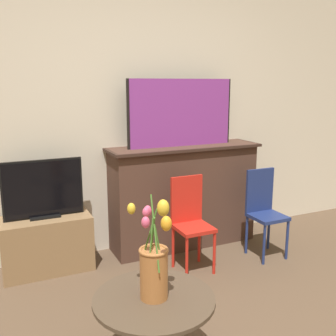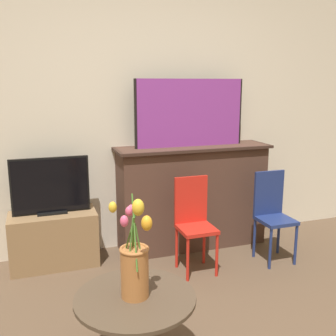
# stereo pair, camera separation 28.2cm
# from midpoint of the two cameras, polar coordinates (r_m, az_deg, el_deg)

# --- Properties ---
(wall_back) EXTENTS (8.00, 0.06, 2.70)m
(wall_back) POSITION_cam_midpoint_polar(r_m,az_deg,el_deg) (3.55, -3.30, 9.60)
(wall_back) COLOR beige
(wall_back) RESTS_ON ground
(fireplace_mantel) EXTENTS (1.43, 0.40, 0.95)m
(fireplace_mantel) POSITION_cam_midpoint_polar(r_m,az_deg,el_deg) (3.68, 5.74, -3.96)
(fireplace_mantel) COLOR #4C3328
(fireplace_mantel) RESTS_ON ground
(painting) EXTENTS (1.02, 0.03, 0.60)m
(painting) POSITION_cam_midpoint_polar(r_m,az_deg,el_deg) (3.54, 5.54, 7.95)
(painting) COLOR black
(painting) RESTS_ON fireplace_mantel
(tv_stand) EXTENTS (0.71, 0.35, 0.46)m
(tv_stand) POSITION_cam_midpoint_polar(r_m,az_deg,el_deg) (3.45, -13.97, -10.01)
(tv_stand) COLOR olive
(tv_stand) RESTS_ON ground
(tv_monitor) EXTENTS (0.62, 0.12, 0.47)m
(tv_monitor) POSITION_cam_midpoint_polar(r_m,az_deg,el_deg) (3.31, -14.38, -2.66)
(tv_monitor) COLOR black
(tv_monitor) RESTS_ON tv_stand
(chair_red) EXTENTS (0.28, 0.28, 0.77)m
(chair_red) POSITION_cam_midpoint_polar(r_m,az_deg,el_deg) (3.22, 6.32, -7.36)
(chair_red) COLOR red
(chair_red) RESTS_ON ground
(chair_blue) EXTENTS (0.28, 0.28, 0.77)m
(chair_blue) POSITION_cam_midpoint_polar(r_m,az_deg,el_deg) (3.55, 17.15, -5.97)
(chair_blue) COLOR navy
(chair_blue) RESTS_ON ground
(side_table) EXTENTS (0.62, 0.62, 0.45)m
(side_table) POSITION_cam_midpoint_polar(r_m,az_deg,el_deg) (2.18, -0.76, -21.66)
(side_table) COLOR #4C3D2D
(side_table) RESTS_ON ground
(vase_tulips) EXTENTS (0.20, 0.31, 0.56)m
(vase_tulips) POSITION_cam_midpoint_polar(r_m,az_deg,el_deg) (2.01, -0.77, -13.80)
(vase_tulips) COLOR #AD6B38
(vase_tulips) RESTS_ON side_table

